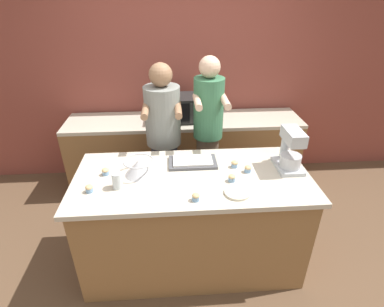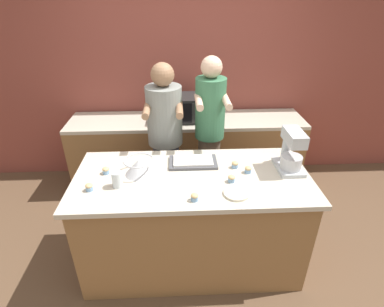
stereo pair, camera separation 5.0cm
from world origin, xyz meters
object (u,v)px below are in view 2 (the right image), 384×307
Objects in this scene: person_right at (209,137)px; baking_tray at (193,162)px; stand_mixer at (291,153)px; cupcake_2 at (248,170)px; mixing_bowl at (139,166)px; cupcake_1 at (231,178)px; microwave_oven at (181,108)px; cupcake_5 at (194,197)px; person_left at (166,142)px; cupcake_4 at (106,170)px; drinking_glass at (117,179)px; small_plate at (236,193)px; cupcake_3 at (235,165)px; cupcake_0 at (89,187)px.

person_right reaches higher than baking_tray.
stand_mixer is 0.86× the size of baking_tray.
mixing_bowl is at bearing 178.12° from cupcake_2.
person_right is at bearing 96.20° from cupcake_1.
microwave_oven is 8.10× the size of cupcake_5.
baking_tray is 0.41m from cupcake_1.
cupcake_4 is at bearing -125.08° from person_left.
person_right is 7.12× the size of mixing_bowl.
cupcake_4 and cupcake_5 have the same top height.
baking_tray is 6.95× the size of cupcake_5.
microwave_oven reaches higher than drinking_glass.
person_left is 8.81× the size of small_plate.
baking_tray is 0.54m from small_plate.
cupcake_1 and cupcake_5 have the same top height.
stand_mixer reaches higher than cupcake_1.
person_right is 29.43× the size of cupcake_3.
microwave_oven reaches higher than cupcake_4.
person_right is 0.63m from cupcake_3.
stand_mixer is 0.91m from cupcake_5.
microwave_oven is (-0.88, 1.24, -0.06)m from stand_mixer.
person_left is at bearing 68.31° from drinking_glass.
cupcake_0 is at bearing -171.82° from stand_mixer.
mixing_bowl is 4.13× the size of cupcake_5.
mixing_bowl is 0.47m from baking_tray.
person_left is 1.25m from stand_mixer.
cupcake_5 is (0.70, -0.39, 0.00)m from cupcake_4.
mixing_bowl is 4.13× the size of cupcake_3.
small_plate is (0.74, -0.32, -0.06)m from mixing_bowl.
person_left is 0.59m from baking_tray.
cupcake_5 is (-0.21, -1.05, 0.03)m from person_right.
stand_mixer is 0.37m from cupcake_2.
person_left reaches higher than baking_tray.
drinking_glass is 2.16× the size of cupcake_3.
small_plate is at bearing -9.15° from drinking_glass.
mixing_bowl is at bearing 49.59° from drinking_glass.
cupcake_1 reaches higher than baking_tray.
cupcake_2 is at bearing -173.30° from stand_mixer.
stand_mixer is 5.96× the size of cupcake_1.
cupcake_1 is (0.09, -0.82, 0.03)m from person_right.
mixing_bowl is 0.51× the size of microwave_oven.
person_left is 28.51× the size of cupcake_0.
stand_mixer reaches higher than microwave_oven.
microwave_oven is at bearing 92.32° from cupcake_5.
cupcake_0 is (-0.79, -0.35, 0.01)m from baking_tray.
person_right reaches higher than cupcake_1.
cupcake_4 reaches higher than baking_tray.
person_right is at bearing 109.35° from cupcake_2.
mixing_bowl reaches higher than cupcake_2.
cupcake_0 is 1.00× the size of cupcake_1.
cupcake_3 is (1.14, 0.27, 0.00)m from cupcake_0.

